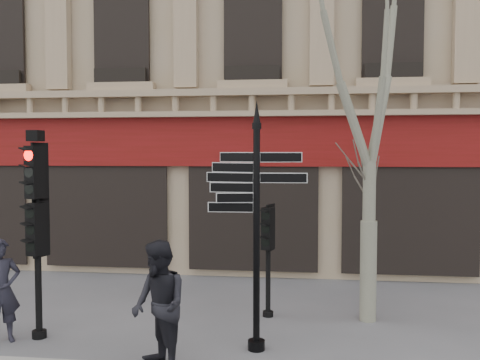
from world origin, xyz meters
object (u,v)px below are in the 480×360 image
at_px(traffic_signal_secondary, 268,240).
at_px(pedestrian_a, 1,291).
at_px(traffic_signal_main, 37,208).
at_px(plane_tree, 371,46).
at_px(fingerpost, 257,184).
at_px(pedestrian_b, 159,306).

distance_m(traffic_signal_secondary, pedestrian_a, 4.99).
distance_m(traffic_signal_main, plane_tree, 6.89).
height_order(traffic_signal_secondary, pedestrian_a, traffic_signal_secondary).
distance_m(fingerpost, pedestrian_a, 4.84).
distance_m(traffic_signal_main, pedestrian_a, 1.55).
xyz_separation_m(traffic_signal_main, traffic_signal_secondary, (3.97, 1.75, -0.79)).
bearing_deg(pedestrian_b, pedestrian_a, -143.74).
xyz_separation_m(pedestrian_a, pedestrian_b, (3.06, -0.82, 0.08)).
height_order(fingerpost, traffic_signal_secondary, fingerpost).
relative_size(pedestrian_a, pedestrian_b, 0.92).
relative_size(fingerpost, traffic_signal_main, 1.13).
height_order(traffic_signal_main, pedestrian_a, traffic_signal_main).
height_order(fingerpost, pedestrian_a, fingerpost).
bearing_deg(plane_tree, pedestrian_b, -140.36).
xyz_separation_m(fingerpost, pedestrian_b, (-1.39, -1.01, -1.81)).
height_order(fingerpost, traffic_signal_main, fingerpost).
relative_size(fingerpost, plane_tree, 0.55).
distance_m(traffic_signal_secondary, pedestrian_b, 3.25).
bearing_deg(traffic_signal_main, plane_tree, 29.16).
xyz_separation_m(fingerpost, traffic_signal_main, (-3.91, 0.10, -0.46)).
height_order(fingerpost, plane_tree, plane_tree).
xyz_separation_m(traffic_signal_secondary, pedestrian_a, (-4.51, -2.04, -0.64)).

